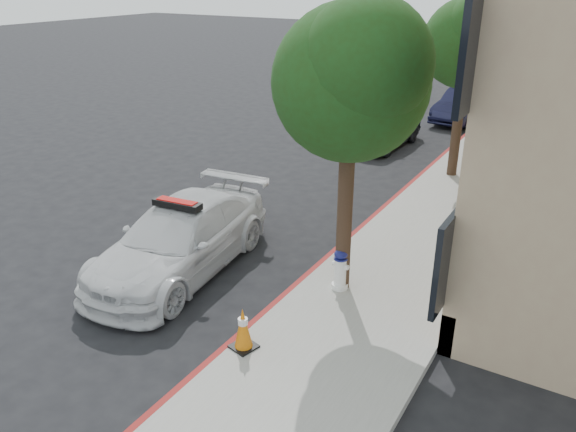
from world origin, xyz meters
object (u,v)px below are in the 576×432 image
(police_car, at_px, (180,239))
(parked_car_mid, at_px, (385,129))
(fire_hydrant, at_px, (340,270))
(parked_car_far, at_px, (464,105))
(traffic_cone, at_px, (243,329))

(police_car, relative_size, parked_car_mid, 1.38)
(police_car, height_order, fire_hydrant, police_car)
(parked_car_mid, bearing_deg, police_car, -87.34)
(police_car, relative_size, parked_car_far, 1.25)
(fire_hydrant, distance_m, traffic_cone, 2.66)
(parked_car_far, bearing_deg, fire_hydrant, -78.47)
(fire_hydrant, bearing_deg, traffic_cone, -97.08)
(parked_car_mid, xyz_separation_m, parked_car_far, (1.50, 5.42, 0.04))
(parked_car_far, distance_m, traffic_cone, 18.52)
(police_car, xyz_separation_m, traffic_cone, (2.89, -1.78, -0.22))
(parked_car_far, xyz_separation_m, traffic_cone, (1.15, -18.48, -0.17))
(parked_car_far, height_order, fire_hydrant, parked_car_far)
(parked_car_mid, height_order, fire_hydrant, parked_car_mid)
(fire_hydrant, bearing_deg, parked_car_mid, 111.93)
(traffic_cone, bearing_deg, police_car, 148.29)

